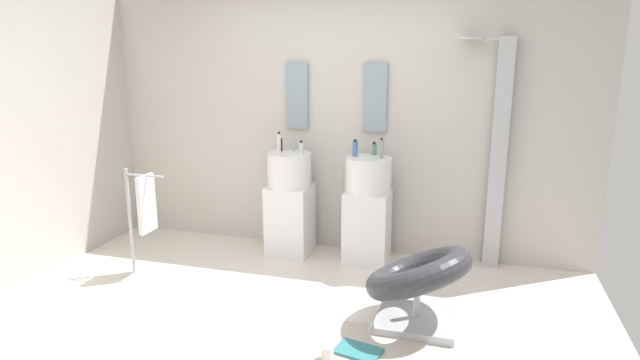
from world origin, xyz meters
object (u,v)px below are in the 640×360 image
Objects in this scene: soap_bottle_black at (280,144)px; soap_bottle_white at (279,142)px; lounge_chair at (418,279)px; towel_rack at (144,206)px; soap_bottle_green at (374,149)px; magazine_teal at (358,351)px; soap_bottle_grey at (381,149)px; soap_bottle_blue at (355,149)px; shower_column at (497,150)px; pedestal_sink_right at (368,209)px; soap_bottle_clear at (301,148)px; coffee_mug at (327,353)px; pedestal_sink_left at (290,203)px.

soap_bottle_white is at bearing -121.04° from soap_bottle_black.
lounge_chair is 5.50× the size of soap_bottle_white.
towel_rack reaches higher than lounge_chair.
soap_bottle_green reaches higher than lounge_chair.
magazine_teal is 1.89m from soap_bottle_grey.
shower_column is at bearing 8.03° from soap_bottle_blue.
soap_bottle_white is 1.01m from soap_bottle_grey.
soap_bottle_clear is at bearing -177.99° from pedestal_sink_right.
lounge_chair is (-0.52, -1.28, -0.73)m from shower_column.
coffee_mug is 2.02m from soap_bottle_blue.
soap_bottle_white reaches higher than coffee_mug.
magazine_teal is at bearing -55.53° from soap_bottle_black.
lounge_chair is 2.00m from soap_bottle_black.
soap_bottle_blue reaches higher than magazine_teal.
pedestal_sink_right is 8.50× the size of soap_bottle_clear.
soap_bottle_black is 1.00m from soap_bottle_grey.
shower_column is 1.99m from soap_bottle_black.
shower_column is at bearing 76.72° from magazine_teal.
soap_bottle_black reaches higher than pedestal_sink_right.
soap_bottle_clear is at bearing -179.62° from soap_bottle_grey.
soap_bottle_blue is at bearing -4.91° from soap_bottle_black.
soap_bottle_grey reaches higher than soap_bottle_black.
soap_bottle_white is 0.76m from soap_bottle_blue.
soap_bottle_blue is (-0.71, 1.11, 0.71)m from lounge_chair.
soap_bottle_blue reaches higher than soap_bottle_black.
soap_bottle_blue reaches higher than towel_rack.
soap_bottle_white is 1.19× the size of soap_bottle_blue.
shower_column is at bearing 67.86° from lounge_chair.
magazine_teal is at bearing -60.12° from soap_bottle_clear.
magazine_teal is at bearing -80.65° from pedestal_sink_right.
soap_bottle_grey is at bearing 113.52° from lounge_chair.
soap_bottle_green is 0.95× the size of soap_bottle_clear.
pedestal_sink_right is at bearing 25.36° from towel_rack.
soap_bottle_grey reaches higher than soap_bottle_green.
pedestal_sink_right is (0.76, 0.00, 0.00)m from pedestal_sink_left.
shower_column is 1.56m from lounge_chair.
pedestal_sink_right is at bearing 118.15° from lounge_chair.
towel_rack is (-2.89, -1.04, -0.45)m from shower_column.
magazine_teal is 1.95m from soap_bottle_blue.
pedestal_sink_right is 0.58m from soap_bottle_grey.
soap_bottle_clear is at bearing 113.12° from coffee_mug.
soap_bottle_white is (-0.01, -0.01, 0.02)m from soap_bottle_black.
soap_bottle_blue is at bearing 4.70° from soap_bottle_clear.
soap_bottle_grey reaches higher than towel_rack.
magazine_teal is at bearing -82.08° from soap_bottle_green.
soap_bottle_grey is (-0.99, -0.21, -0.00)m from shower_column.
lounge_chair is at bearing -112.14° from shower_column.
magazine_teal is 2.27m from soap_bottle_black.
soap_bottle_green is (-0.24, 1.71, 1.03)m from magazine_teal.
coffee_mug is (1.88, -0.87, -0.57)m from towel_rack.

